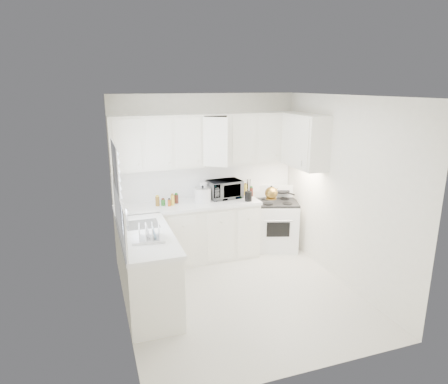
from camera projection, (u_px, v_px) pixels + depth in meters
name	position (u px, v px, depth m)	size (l,w,h in m)	color
floor	(241.00, 294.00, 5.32)	(3.20, 3.20, 0.00)	silver
ceiling	(243.00, 96.00, 4.64)	(3.20, 3.20, 0.00)	white
wall_back	(206.00, 175.00, 6.44)	(3.00, 3.00, 0.00)	white
wall_front	(308.00, 251.00, 3.52)	(3.00, 3.00, 0.00)	white
wall_left	(120.00, 214.00, 4.51)	(3.20, 3.20, 0.00)	white
wall_right	(343.00, 192.00, 5.45)	(3.20, 3.20, 0.00)	white
window_blinds	(118.00, 186.00, 4.77)	(0.06, 0.96, 1.06)	white
lower_cabinets_back	(189.00, 233.00, 6.26)	(2.22, 0.60, 0.90)	white
lower_cabinets_left	(147.00, 271.00, 5.01)	(0.60, 1.60, 0.90)	white
countertop_back	(188.00, 205.00, 6.13)	(2.24, 0.64, 0.05)	white
countertop_left	(146.00, 236.00, 4.89)	(0.64, 1.62, 0.05)	white
backsplash_back	(206.00, 180.00, 6.45)	(2.98, 0.02, 0.55)	white
backsplash_left	(120.00, 215.00, 4.71)	(0.02, 1.60, 0.55)	white
upper_cabinets_back	(209.00, 165.00, 6.23)	(3.00, 0.33, 0.80)	white
upper_cabinets_right	(303.00, 167.00, 6.09)	(0.33, 0.90, 0.80)	white
sink	(142.00, 216.00, 5.17)	(0.42, 0.38, 0.30)	gray
stove	(276.00, 219.00, 6.69)	(0.70, 0.57, 1.07)	white
tea_kettle	(271.00, 192.00, 6.35)	(0.26, 0.22, 0.24)	olive
frying_pan	(282.00, 191.00, 6.78)	(0.26, 0.44, 0.04)	black
microwave	(224.00, 187.00, 6.38)	(0.52, 0.29, 0.36)	gray
rice_cooker	(203.00, 194.00, 6.18)	(0.26, 0.26, 0.26)	white
paper_towel	(204.00, 191.00, 6.31)	(0.12, 0.12, 0.27)	white
utensil_crock	(248.00, 190.00, 6.20)	(0.12, 0.12, 0.37)	black
dish_rack	(148.00, 232.00, 4.65)	(0.38, 0.29, 0.21)	white
spice_left_0	(157.00, 200.00, 6.08)	(0.06, 0.06, 0.13)	brown
spice_left_1	(163.00, 201.00, 6.02)	(0.06, 0.06, 0.13)	#216421
spice_left_2	(166.00, 199.00, 6.13)	(0.06, 0.06, 0.13)	#B25117
spice_left_3	(172.00, 200.00, 6.07)	(0.06, 0.06, 0.13)	yellow
spice_left_4	(176.00, 198.00, 6.18)	(0.06, 0.06, 0.13)	#512217
sauce_right_0	(242.00, 190.00, 6.56)	(0.06, 0.06, 0.19)	#B25117
sauce_right_1	(247.00, 190.00, 6.52)	(0.06, 0.06, 0.19)	yellow
sauce_right_2	(248.00, 189.00, 6.59)	(0.06, 0.06, 0.19)	#512217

